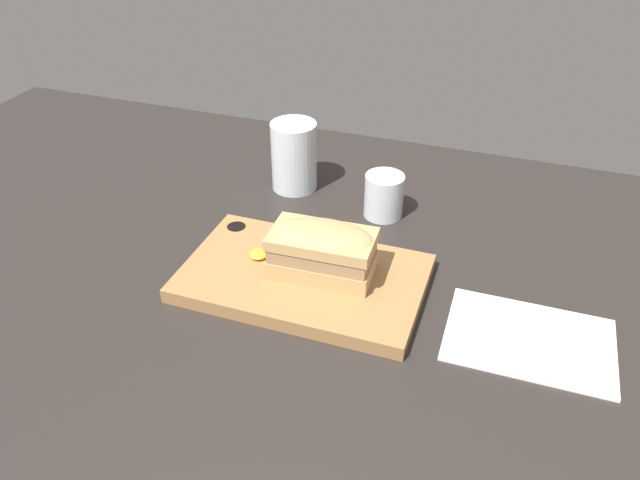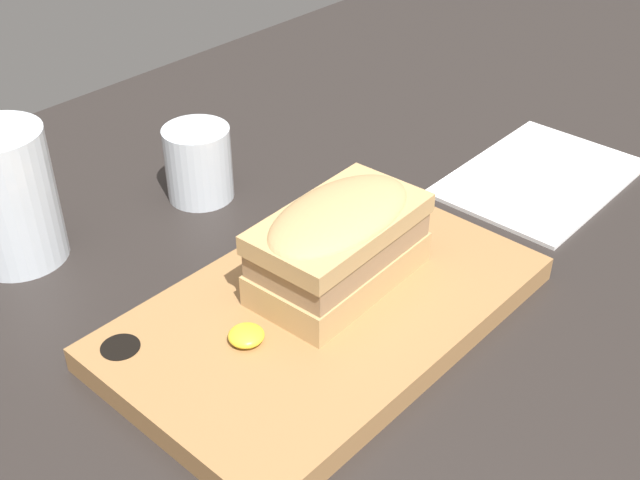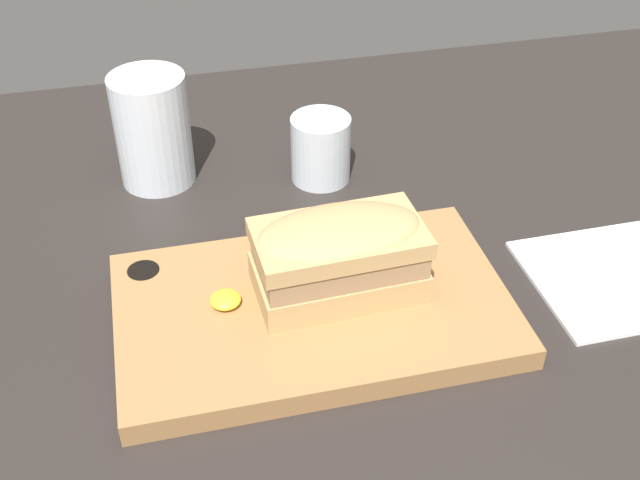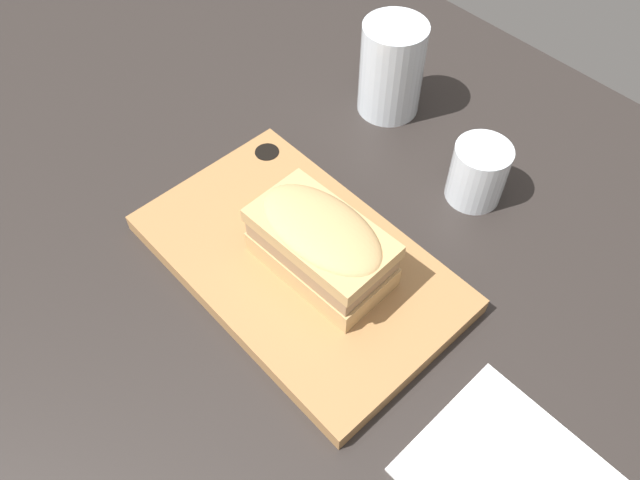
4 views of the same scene
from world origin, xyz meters
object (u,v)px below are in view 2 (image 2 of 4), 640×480
serving_board (325,311)px  sandwich (339,240)px  wine_glass (199,167)px  water_glass (11,205)px  napkin (540,178)px

serving_board → sandwich: bearing=18.6°
serving_board → wine_glass: bearing=74.6°
water_glass → wine_glass: bearing=-12.7°
serving_board → wine_glass: size_ratio=4.63×
wine_glass → napkin: (24.60, -22.58, -2.95)cm
serving_board → wine_glass: 22.11cm
napkin → sandwich: bearing=175.5°
sandwich → water_glass: size_ratio=1.20×
sandwich → wine_glass: (3.32, 20.38, -2.81)cm
serving_board → water_glass: water_glass is taller
sandwich → serving_board: bearing=-161.4°
serving_board → water_glass: (-11.00, 25.01, 4.11)cm
serving_board → water_glass: size_ratio=2.77×
wine_glass → napkin: 33.52cm
water_glass → wine_glass: 17.37cm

